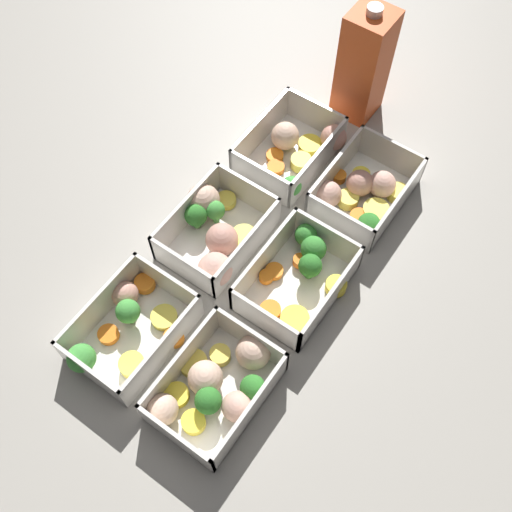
% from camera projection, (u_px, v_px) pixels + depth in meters
% --- Properties ---
extents(ground_plane, '(4.00, 4.00, 0.00)m').
position_uv_depth(ground_plane, '(256.00, 263.00, 0.87)').
color(ground_plane, gray).
extents(container_near_left, '(0.17, 0.13, 0.06)m').
position_uv_depth(container_near_left, '(295.00, 149.00, 0.94)').
color(container_near_left, silver).
rests_on(container_near_left, ground_plane).
extents(container_near_center, '(0.16, 0.15, 0.06)m').
position_uv_depth(container_near_center, '(215.00, 231.00, 0.87)').
color(container_near_center, silver).
rests_on(container_near_center, ground_plane).
extents(container_near_right, '(0.17, 0.13, 0.06)m').
position_uv_depth(container_near_right, '(127.00, 328.00, 0.80)').
color(container_near_right, silver).
rests_on(container_near_right, ground_plane).
extents(container_far_left, '(0.16, 0.13, 0.06)m').
position_uv_depth(container_far_left, '(362.00, 193.00, 0.90)').
color(container_far_left, silver).
rests_on(container_far_left, ground_plane).
extents(container_far_center, '(0.16, 0.12, 0.06)m').
position_uv_depth(container_far_center, '(301.00, 274.00, 0.83)').
color(container_far_center, silver).
rests_on(container_far_center, ground_plane).
extents(container_far_right, '(0.18, 0.13, 0.06)m').
position_uv_depth(container_far_right, '(216.00, 385.00, 0.76)').
color(container_far_right, silver).
rests_on(container_far_right, ground_plane).
extents(juice_carton, '(0.07, 0.07, 0.20)m').
position_uv_depth(juice_carton, '(364.00, 65.00, 0.93)').
color(juice_carton, '#D14C1E').
rests_on(juice_carton, ground_plane).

